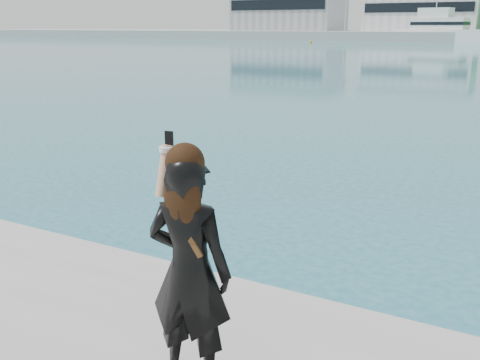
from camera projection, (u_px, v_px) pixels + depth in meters
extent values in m
cube|color=gray|center=(289.00, 8.00, 135.52)|extent=(26.00, 16.00, 11.00)
cube|color=black|center=(276.00, 5.00, 128.52)|extent=(24.70, 0.20, 2.42)
cube|color=silver|center=(424.00, 10.00, 120.72)|extent=(24.00, 15.00, 9.00)
cube|color=black|center=(417.00, 7.00, 114.18)|extent=(22.80, 0.20, 1.98)
cylinder|color=silver|center=(345.00, 13.00, 122.26)|extent=(0.16, 0.16, 8.00)
cube|color=white|center=(444.00, 36.00, 106.38)|extent=(19.18, 8.55, 2.47)
cube|color=white|center=(440.00, 23.00, 106.35)|extent=(10.93, 6.19, 2.27)
cube|color=white|center=(436.00, 13.00, 106.41)|extent=(6.73, 4.60, 1.85)
cube|color=black|center=(440.00, 23.00, 106.35)|extent=(11.16, 6.33, 0.62)
cylinder|color=silver|center=(437.00, 2.00, 105.86)|extent=(0.16, 0.16, 2.06)
sphere|color=gold|center=(311.00, 43.00, 102.68)|extent=(0.50, 0.50, 0.50)
imported|color=black|center=(190.00, 272.00, 3.52)|extent=(0.63, 0.45, 1.61)
sphere|color=black|center=(185.00, 162.00, 3.30)|extent=(0.25, 0.25, 0.25)
ellipsoid|color=black|center=(182.00, 196.00, 3.31)|extent=(0.27, 0.14, 0.43)
cylinder|color=tan|center=(164.00, 171.00, 3.51)|extent=(0.10, 0.20, 0.35)
cylinder|color=white|center=(166.00, 149.00, 3.51)|extent=(0.10, 0.10, 0.03)
cube|color=black|center=(169.00, 140.00, 3.53)|extent=(0.06, 0.02, 0.12)
cube|color=#4C2D14|center=(186.00, 232.00, 3.35)|extent=(0.23, 0.04, 0.33)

